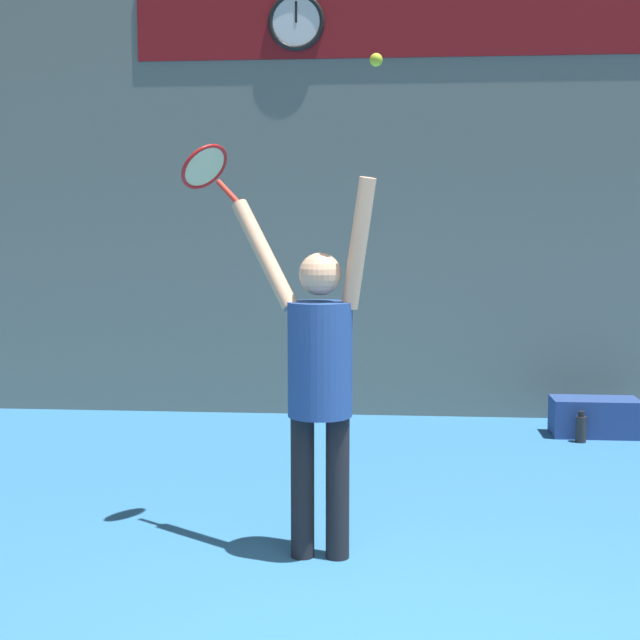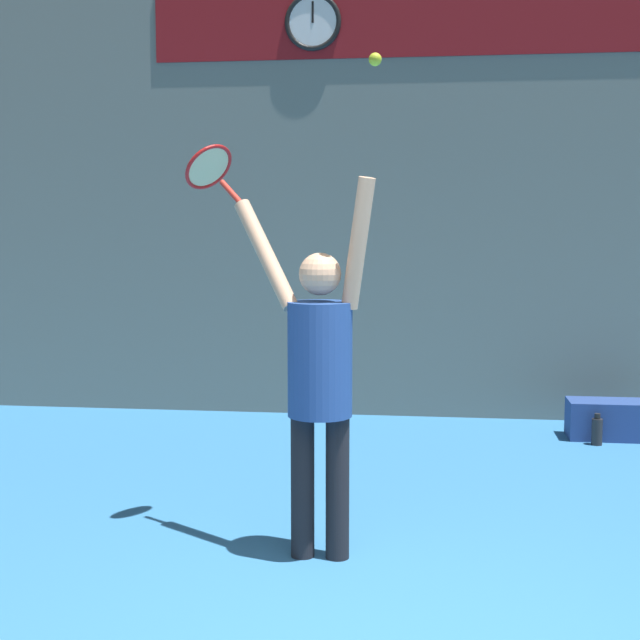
{
  "view_description": "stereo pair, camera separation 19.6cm",
  "coord_description": "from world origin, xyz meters",
  "px_view_note": "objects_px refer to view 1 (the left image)",
  "views": [
    {
      "loc": [
        -0.18,
        -3.05,
        1.82
      ],
      "look_at": [
        -0.57,
        1.68,
        1.32
      ],
      "focal_mm": 50.0,
      "sensor_mm": 36.0,
      "label": 1
    },
    {
      "loc": [
        0.02,
        -3.03,
        1.82
      ],
      "look_at": [
        -0.57,
        1.68,
        1.32
      ],
      "focal_mm": 50.0,
      "sensor_mm": 36.0,
      "label": 2
    }
  ],
  "objects_px": {
    "scoreboard_clock": "(296,22)",
    "tennis_racket": "(206,169)",
    "tennis_ball": "(376,60)",
    "equipment_bag": "(595,417)",
    "water_bottle": "(581,428)",
    "tennis_player": "(319,369)"
  },
  "relations": [
    {
      "from": "scoreboard_clock",
      "to": "tennis_racket",
      "type": "xyz_separation_m",
      "value": [
        -0.17,
        -3.26,
        -1.54
      ]
    },
    {
      "from": "tennis_racket",
      "to": "tennis_ball",
      "type": "height_order",
      "value": "tennis_ball"
    },
    {
      "from": "tennis_ball",
      "to": "equipment_bag",
      "type": "height_order",
      "value": "tennis_ball"
    },
    {
      "from": "scoreboard_clock",
      "to": "water_bottle",
      "type": "xyz_separation_m",
      "value": [
        2.5,
        -0.9,
        -3.57
      ]
    },
    {
      "from": "tennis_ball",
      "to": "water_bottle",
      "type": "distance_m",
      "value": 4.19
    },
    {
      "from": "water_bottle",
      "to": "scoreboard_clock",
      "type": "bearing_deg",
      "value": 160.22
    },
    {
      "from": "tennis_player",
      "to": "tennis_ball",
      "type": "height_order",
      "value": "tennis_ball"
    },
    {
      "from": "tennis_racket",
      "to": "tennis_ball",
      "type": "relative_size",
      "value": 6.39
    },
    {
      "from": "scoreboard_clock",
      "to": "tennis_player",
      "type": "bearing_deg",
      "value": -81.91
    },
    {
      "from": "tennis_ball",
      "to": "tennis_player",
      "type": "bearing_deg",
      "value": 160.11
    },
    {
      "from": "scoreboard_clock",
      "to": "tennis_player",
      "type": "height_order",
      "value": "scoreboard_clock"
    },
    {
      "from": "water_bottle",
      "to": "equipment_bag",
      "type": "height_order",
      "value": "equipment_bag"
    },
    {
      "from": "tennis_player",
      "to": "scoreboard_clock",
      "type": "bearing_deg",
      "value": 98.09
    },
    {
      "from": "tennis_ball",
      "to": "water_bottle",
      "type": "relative_size",
      "value": 0.25
    },
    {
      "from": "scoreboard_clock",
      "to": "tennis_racket",
      "type": "bearing_deg",
      "value": -92.97
    },
    {
      "from": "water_bottle",
      "to": "tennis_player",
      "type": "bearing_deg",
      "value": -125.51
    },
    {
      "from": "tennis_player",
      "to": "equipment_bag",
      "type": "height_order",
      "value": "tennis_player"
    },
    {
      "from": "tennis_racket",
      "to": "equipment_bag",
      "type": "bearing_deg",
      "value": 42.66
    },
    {
      "from": "scoreboard_clock",
      "to": "tennis_racket",
      "type": "height_order",
      "value": "scoreboard_clock"
    },
    {
      "from": "equipment_bag",
      "to": "tennis_player",
      "type": "bearing_deg",
      "value": -125.32
    },
    {
      "from": "scoreboard_clock",
      "to": "tennis_ball",
      "type": "relative_size",
      "value": 7.98
    },
    {
      "from": "tennis_player",
      "to": "tennis_ball",
      "type": "distance_m",
      "value": 1.64
    }
  ]
}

